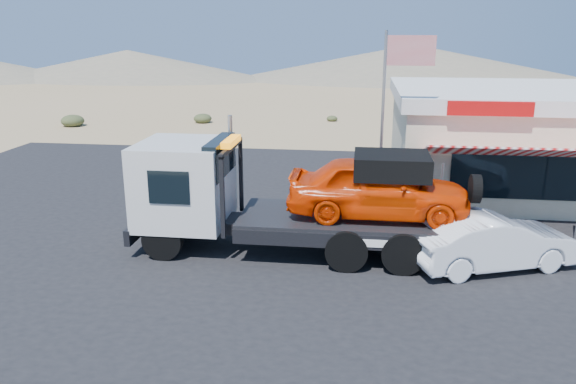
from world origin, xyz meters
The scene contains 8 objects.
ground centered at (0.00, 0.00, 0.00)m, with size 120.00×120.00×0.00m, color #9E865A.
asphalt_lot centered at (2.00, 3.00, 0.01)m, with size 32.00×24.00×0.02m, color black.
tow_truck centered at (2.36, 1.39, 1.70)m, with size 9.46×2.81×3.16m.
white_sedan centered at (7.55, 0.87, 0.74)m, with size 1.52×4.36×1.44m, color white.
jerky_store centered at (10.50, 8.97, 1.99)m, with size 10.40×9.97×3.90m.
flagpole centered at (4.93, 4.50, 3.76)m, with size 1.55×0.10×6.00m.
desert_scrub centered at (-13.46, 11.74, 0.32)m, with size 23.85×33.66×0.78m.
distant_hills centered at (-9.77, 55.14, 1.89)m, with size 126.00×48.00×4.20m.
Camera 1 is at (4.03, -13.34, 6.07)m, focal length 35.00 mm.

